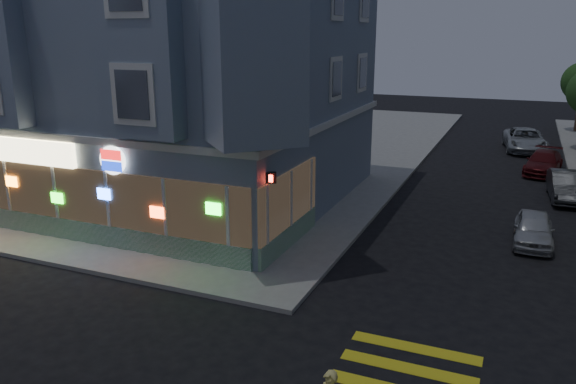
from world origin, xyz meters
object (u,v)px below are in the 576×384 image
Objects in this scene: traffic_signal at (264,156)px; parked_car_a at (534,229)px; parked_car_d at (525,140)px; parked_car_b at (566,186)px; parked_car_c at (544,163)px.

parked_car_a is at bearing 9.73° from traffic_signal.
parked_car_d is 25.44m from traffic_signal.
traffic_signal reaches higher than parked_car_b.
parked_car_a is 0.84× the size of parked_car_b.
parked_car_a is 0.80× the size of parked_car_c.
parked_car_c is at bearing 38.61° from traffic_signal.
parked_car_c is 6.39m from parked_car_d.
parked_car_c is 20.06m from traffic_signal.
traffic_signal reaches higher than parked_car_c.
parked_car_d is at bearing 47.17° from traffic_signal.
parked_car_b is at bearing 77.88° from parked_car_a.
parked_car_a is 18.30m from parked_car_d.
parked_car_a is 12.00m from parked_car_c.
parked_car_b is (1.41, 6.79, 0.09)m from parked_car_a.
parked_car_d is at bearing 107.26° from parked_car_c.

